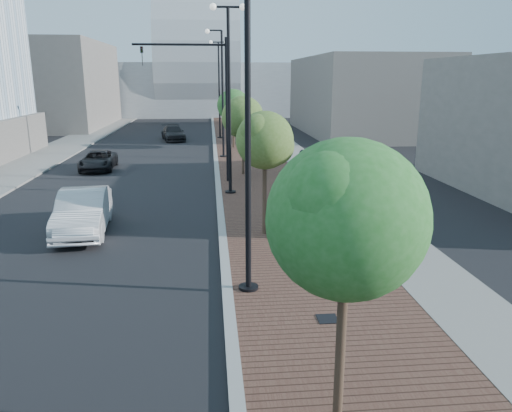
{
  "coord_description": "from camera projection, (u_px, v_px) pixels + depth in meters",
  "views": [
    {
      "loc": [
        -0.38,
        -2.8,
        5.9
      ],
      "look_at": [
        1.0,
        12.0,
        2.0
      ],
      "focal_mm": 34.46,
      "sensor_mm": 36.0,
      "label": 1
    }
  ],
  "objects": [
    {
      "name": "sidewalk",
      "position": [
        255.0,
        146.0,
        43.05
      ],
      "size": [
        7.0,
        140.0,
        0.12
      ],
      "primitive_type": "cube",
      "color": "#4C2D23",
      "rests_on": "ground"
    },
    {
      "name": "concrete_strip",
      "position": [
        285.0,
        146.0,
        43.29
      ],
      "size": [
        2.4,
        140.0,
        0.13
      ],
      "primitive_type": "cube",
      "color": "slate",
      "rests_on": "ground"
    },
    {
      "name": "curb",
      "position": [
        215.0,
        146.0,
        42.73
      ],
      "size": [
        0.3,
        140.0,
        0.14
      ],
      "primitive_type": "cube",
      "color": "gray",
      "rests_on": "ground"
    },
    {
      "name": "west_sidewalk",
      "position": [
        61.0,
        149.0,
        41.57
      ],
      "size": [
        4.0,
        140.0,
        0.12
      ],
      "primitive_type": "cube",
      "color": "slate",
      "rests_on": "ground"
    },
    {
      "name": "white_sedan",
      "position": [
        83.0,
        212.0,
        19.13
      ],
      "size": [
        2.25,
        5.19,
        1.66
      ],
      "primitive_type": "imported",
      "rotation": [
        0.0,
        0.0,
        0.1
      ],
      "color": "silver",
      "rests_on": "ground"
    },
    {
      "name": "dark_car_mid",
      "position": [
        98.0,
        160.0,
        32.27
      ],
      "size": [
        2.21,
        4.49,
        1.23
      ],
      "primitive_type": "imported",
      "rotation": [
        0.0,
        0.0,
        0.04
      ],
      "color": "black",
      "rests_on": "ground"
    },
    {
      "name": "dark_car_far",
      "position": [
        173.0,
        133.0,
        47.34
      ],
      "size": [
        2.82,
        5.07,
        1.39
      ],
      "primitive_type": "imported",
      "rotation": [
        0.0,
        0.0,
        0.19
      ],
      "color": "black",
      "rests_on": "ground"
    },
    {
      "name": "pedestrian",
      "position": [
        302.0,
        167.0,
        27.75
      ],
      "size": [
        0.82,
        0.64,
        1.99
      ],
      "primitive_type": "imported",
      "rotation": [
        0.0,
        0.0,
        3.4
      ],
      "color": "black",
      "rests_on": "ground"
    },
    {
      "name": "streetlight_1",
      "position": [
        244.0,
        139.0,
        12.8
      ],
      "size": [
        1.44,
        0.56,
        9.21
      ],
      "color": "black",
      "rests_on": "ground"
    },
    {
      "name": "streetlight_2",
      "position": [
        229.0,
        100.0,
        24.25
      ],
      "size": [
        1.72,
        0.56,
        9.28
      ],
      "color": "black",
      "rests_on": "ground"
    },
    {
      "name": "streetlight_3",
      "position": [
        221.0,
        99.0,
        35.91
      ],
      "size": [
        1.44,
        0.56,
        9.21
      ],
      "color": "black",
      "rests_on": "ground"
    },
    {
      "name": "streetlight_4",
      "position": [
        219.0,
        89.0,
        47.36
      ],
      "size": [
        1.72,
        0.56,
        9.28
      ],
      "color": "black",
      "rests_on": "ground"
    },
    {
      "name": "traffic_mast",
      "position": [
        211.0,
        95.0,
        27.01
      ],
      "size": [
        5.09,
        0.2,
        8.0
      ],
      "color": "black",
      "rests_on": "ground"
    },
    {
      "name": "tree_0",
      "position": [
        349.0,
        220.0,
        7.27
      ],
      "size": [
        2.46,
        2.43,
        5.08
      ],
      "color": "#382619",
      "rests_on": "ground"
    },
    {
      "name": "tree_1",
      "position": [
        266.0,
        141.0,
        17.92
      ],
      "size": [
        2.21,
        2.13,
        4.74
      ],
      "color": "#382619",
      "rests_on": "ground"
    },
    {
      "name": "tree_2",
      "position": [
        244.0,
        117.0,
        29.5
      ],
      "size": [
        2.56,
        2.54,
        4.85
      ],
      "color": "#382619",
      "rests_on": "ground"
    },
    {
      "name": "tree_3",
      "position": [
        234.0,
        105.0,
        41.04
      ],
      "size": [
        2.69,
        2.69,
        4.98
      ],
      "color": "#382619",
      "rests_on": "ground"
    },
    {
      "name": "convention_center",
      "position": [
        199.0,
        77.0,
        84.38
      ],
      "size": [
        50.0,
        30.0,
        50.0
      ],
      "color": "#9A9FA4",
      "rests_on": "ground"
    },
    {
      "name": "commercial_block_nw",
      "position": [
        45.0,
        85.0,
        58.95
      ],
      "size": [
        14.0,
        20.0,
        10.0
      ],
      "primitive_type": "cube",
      "color": "#68625D",
      "rests_on": "ground"
    },
    {
      "name": "commercial_block_ne",
      "position": [
        362.0,
        96.0,
        52.8
      ],
      "size": [
        12.0,
        22.0,
        8.0
      ],
      "primitive_type": "cube",
      "color": "#69635E",
      "rests_on": "ground"
    },
    {
      "name": "utility_cover_1",
      "position": [
        327.0,
        319.0,
        12.12
      ],
      "size": [
        0.5,
        0.5,
        0.02
      ],
      "primitive_type": "cube",
      "color": "black",
      "rests_on": "sidewalk"
    },
    {
      "name": "utility_cover_2",
      "position": [
        272.0,
        206.0,
        22.71
      ],
      "size": [
        0.5,
        0.5,
        0.02
      ],
      "primitive_type": "cube",
      "color": "black",
      "rests_on": "sidewalk"
    }
  ]
}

